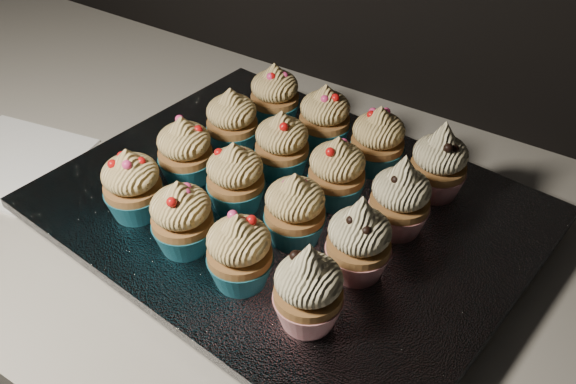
% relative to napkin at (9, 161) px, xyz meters
% --- Properties ---
extents(cabinet, '(2.40, 0.60, 0.86)m').
position_rel_napkin_xyz_m(cabinet, '(0.12, 0.11, -0.47)').
color(cabinet, black).
rests_on(cabinet, ground).
extents(worktop, '(2.44, 0.64, 0.04)m').
position_rel_napkin_xyz_m(worktop, '(0.12, 0.11, -0.02)').
color(worktop, beige).
rests_on(worktop, cabinet).
extents(napkin, '(0.19, 0.19, 0.00)m').
position_rel_napkin_xyz_m(napkin, '(0.00, 0.00, 0.00)').
color(napkin, white).
rests_on(napkin, worktop).
extents(baking_tray, '(0.50, 0.41, 0.02)m').
position_rel_napkin_xyz_m(baking_tray, '(0.37, 0.09, 0.01)').
color(baking_tray, black).
rests_on(baking_tray, worktop).
extents(foil_lining, '(0.55, 0.45, 0.01)m').
position_rel_napkin_xyz_m(foil_lining, '(0.37, 0.09, 0.03)').
color(foil_lining, silver).
rests_on(foil_lining, baking_tray).
extents(cupcake_0, '(0.06, 0.06, 0.08)m').
position_rel_napkin_xyz_m(cupcake_0, '(0.24, -0.01, 0.07)').
color(cupcake_0, '#1B6B81').
rests_on(cupcake_0, foil_lining).
extents(cupcake_1, '(0.06, 0.06, 0.08)m').
position_rel_napkin_xyz_m(cupcake_1, '(0.32, -0.02, 0.07)').
color(cupcake_1, '#1B6B81').
rests_on(cupcake_1, foil_lining).
extents(cupcake_2, '(0.06, 0.06, 0.08)m').
position_rel_napkin_xyz_m(cupcake_2, '(0.39, -0.03, 0.07)').
color(cupcake_2, '#1B6B81').
rests_on(cupcake_2, foil_lining).
extents(cupcake_3, '(0.06, 0.06, 0.10)m').
position_rel_napkin_xyz_m(cupcake_3, '(0.47, -0.03, 0.07)').
color(cupcake_3, '#A91725').
rests_on(cupcake_3, foil_lining).
extents(cupcake_4, '(0.06, 0.06, 0.08)m').
position_rel_napkin_xyz_m(cupcake_4, '(0.25, 0.07, 0.07)').
color(cupcake_4, '#1B6B81').
rests_on(cupcake_4, foil_lining).
extents(cupcake_5, '(0.06, 0.06, 0.08)m').
position_rel_napkin_xyz_m(cupcake_5, '(0.32, 0.06, 0.07)').
color(cupcake_5, '#1B6B81').
rests_on(cupcake_5, foil_lining).
extents(cupcake_6, '(0.06, 0.06, 0.08)m').
position_rel_napkin_xyz_m(cupcake_6, '(0.41, 0.05, 0.07)').
color(cupcake_6, '#1B6B81').
rests_on(cupcake_6, foil_lining).
extents(cupcake_7, '(0.06, 0.06, 0.10)m').
position_rel_napkin_xyz_m(cupcake_7, '(0.48, 0.04, 0.07)').
color(cupcake_7, '#A91725').
rests_on(cupcake_7, foil_lining).
extents(cupcake_8, '(0.06, 0.06, 0.08)m').
position_rel_napkin_xyz_m(cupcake_8, '(0.25, 0.15, 0.07)').
color(cupcake_8, '#1B6B81').
rests_on(cupcake_8, foil_lining).
extents(cupcake_9, '(0.06, 0.06, 0.08)m').
position_rel_napkin_xyz_m(cupcake_9, '(0.33, 0.14, 0.07)').
color(cupcake_9, '#1B6B81').
rests_on(cupcake_9, foil_lining).
extents(cupcake_10, '(0.06, 0.06, 0.08)m').
position_rel_napkin_xyz_m(cupcake_10, '(0.41, 0.13, 0.07)').
color(cupcake_10, '#1B6B81').
rests_on(cupcake_10, foil_lining).
extents(cupcake_11, '(0.06, 0.06, 0.10)m').
position_rel_napkin_xyz_m(cupcake_11, '(0.49, 0.12, 0.07)').
color(cupcake_11, '#A91725').
rests_on(cupcake_11, foil_lining).
extents(cupcake_12, '(0.06, 0.06, 0.08)m').
position_rel_napkin_xyz_m(cupcake_12, '(0.26, 0.22, 0.07)').
color(cupcake_12, '#1B6B81').
rests_on(cupcake_12, foil_lining).
extents(cupcake_13, '(0.06, 0.06, 0.08)m').
position_rel_napkin_xyz_m(cupcake_13, '(0.34, 0.21, 0.07)').
color(cupcake_13, '#1B6B81').
rests_on(cupcake_13, foil_lining).
extents(cupcake_14, '(0.06, 0.06, 0.08)m').
position_rel_napkin_xyz_m(cupcake_14, '(0.42, 0.21, 0.07)').
color(cupcake_14, '#1B6B81').
rests_on(cupcake_14, foil_lining).
extents(cupcake_15, '(0.06, 0.06, 0.10)m').
position_rel_napkin_xyz_m(cupcake_15, '(0.50, 0.20, 0.07)').
color(cupcake_15, '#A91725').
rests_on(cupcake_15, foil_lining).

